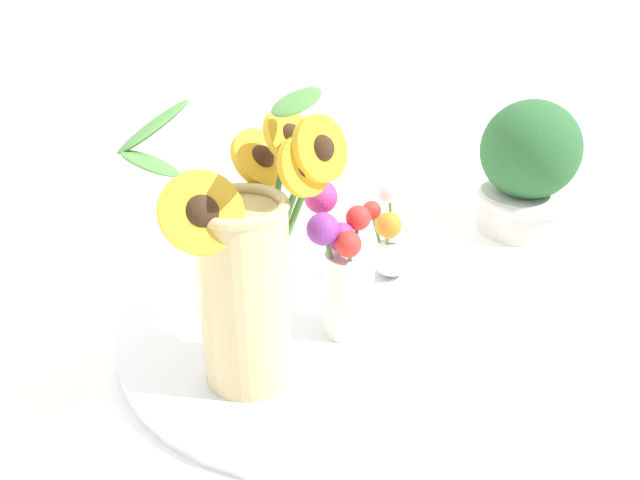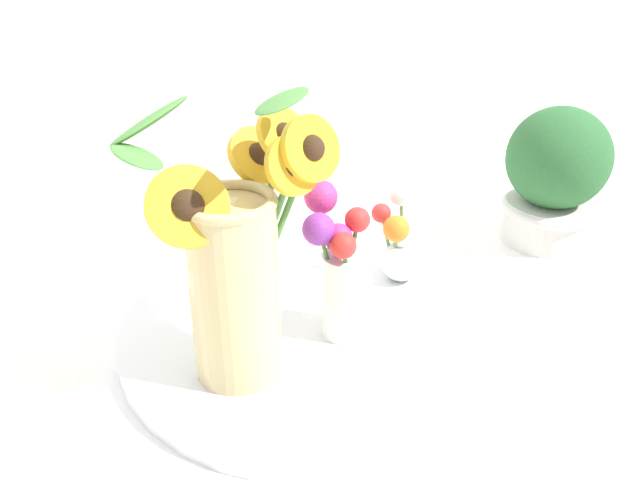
# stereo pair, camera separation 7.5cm
# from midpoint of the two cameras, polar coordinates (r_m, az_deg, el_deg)

# --- Properties ---
(ground_plane) EXTENTS (6.00, 6.00, 0.00)m
(ground_plane) POSITION_cam_midpoint_polar(r_m,az_deg,el_deg) (0.75, 1.15, -12.21)
(ground_plane) COLOR white
(serving_tray) EXTENTS (0.51, 0.51, 0.02)m
(serving_tray) POSITION_cam_midpoint_polar(r_m,az_deg,el_deg) (0.82, -2.66, -7.79)
(serving_tray) COLOR silver
(serving_tray) RESTS_ON ground_plane
(mason_jar_sunflowers) EXTENTS (0.23, 0.22, 0.32)m
(mason_jar_sunflowers) POSITION_cam_midpoint_polar(r_m,az_deg,el_deg) (0.65, -10.16, -2.63)
(mason_jar_sunflowers) COLOR #D1B77A
(mason_jar_sunflowers) RESTS_ON serving_tray
(vase_small_center) EXTENTS (0.09, 0.09, 0.19)m
(vase_small_center) POSITION_cam_midpoint_polar(r_m,az_deg,el_deg) (0.74, -0.74, -2.66)
(vase_small_center) COLOR white
(vase_small_center) RESTS_ON serving_tray
(vase_bulb_right) EXTENTS (0.08, 0.08, 0.14)m
(vase_bulb_right) POSITION_cam_midpoint_polar(r_m,az_deg,el_deg) (0.88, 3.95, 0.27)
(vase_bulb_right) COLOR white
(vase_bulb_right) RESTS_ON serving_tray
(potted_plant) EXTENTS (0.16, 0.16, 0.23)m
(potted_plant) POSITION_cam_midpoint_polar(r_m,az_deg,el_deg) (1.08, 16.58, 6.32)
(potted_plant) COLOR beige
(potted_plant) RESTS_ON ground_plane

